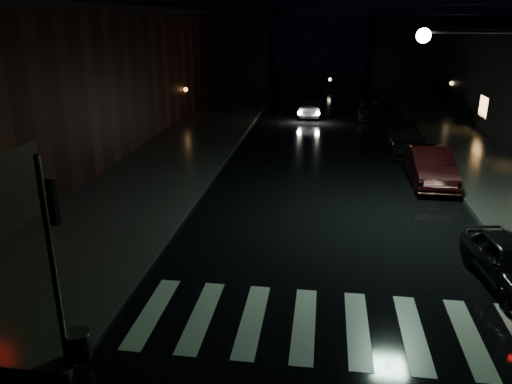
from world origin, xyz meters
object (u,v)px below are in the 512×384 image
at_px(parked_car_b, 430,166).
at_px(parked_car_d, 375,110).
at_px(parked_car_c, 406,140).
at_px(oncoming_car, 312,107).
at_px(parked_car_a, 512,263).

relative_size(parked_car_b, parked_car_d, 0.97).
bearing_deg(parked_car_d, parked_car_b, -80.10).
distance_m(parked_car_b, parked_car_c, 5.15).
xyz_separation_m(parked_car_d, oncoming_car, (-4.35, 0.28, 0.01)).
distance_m(parked_car_b, oncoming_car, 15.40).
bearing_deg(parked_car_a, parked_car_c, 85.53).
xyz_separation_m(parked_car_b, parked_car_d, (-1.02, 14.15, -0.10)).
bearing_deg(oncoming_car, parked_car_b, 114.01).
distance_m(parked_car_b, parked_car_d, 14.19).
bearing_deg(parked_car_d, oncoming_car, -177.96).
bearing_deg(oncoming_car, parked_car_d, 179.89).
xyz_separation_m(parked_car_c, oncoming_car, (-5.14, 9.28, 0.01)).
height_order(parked_car_a, parked_car_d, parked_car_d).
distance_m(parked_car_a, parked_car_b, 8.53).
relative_size(parked_car_a, parked_car_c, 0.84).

